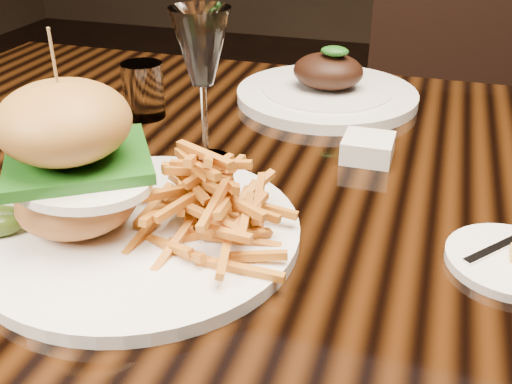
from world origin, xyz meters
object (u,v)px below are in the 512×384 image
(far_dish, at_px, (327,90))
(chair_far, at_px, (452,107))
(burger_plate, at_px, (131,188))
(wine_glass, at_px, (201,52))
(dining_table, at_px, (342,228))

(far_dish, xyz_separation_m, chair_far, (0.22, 0.62, -0.23))
(burger_plate, xyz_separation_m, far_dish, (0.11, 0.48, -0.04))
(burger_plate, height_order, wine_glass, burger_plate)
(burger_plate, relative_size, far_dish, 1.13)
(burger_plate, relative_size, wine_glass, 1.68)
(far_dish, relative_size, chair_far, 0.32)
(dining_table, distance_m, burger_plate, 0.31)
(burger_plate, height_order, far_dish, burger_plate)
(burger_plate, distance_m, wine_glass, 0.21)
(dining_table, distance_m, far_dish, 0.30)
(wine_glass, height_order, chair_far, wine_glass)
(chair_far, bearing_deg, burger_plate, -112.79)
(burger_plate, distance_m, chair_far, 1.18)
(chair_far, bearing_deg, dining_table, -104.88)
(wine_glass, xyz_separation_m, far_dish, (0.11, 0.29, -0.13))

